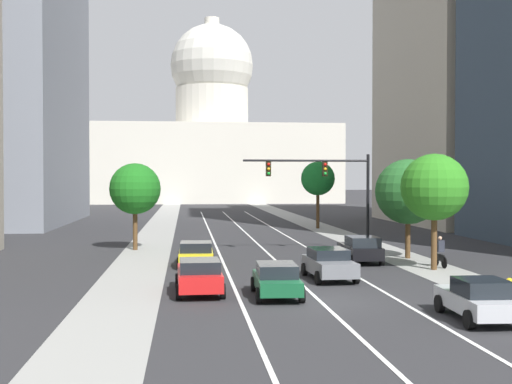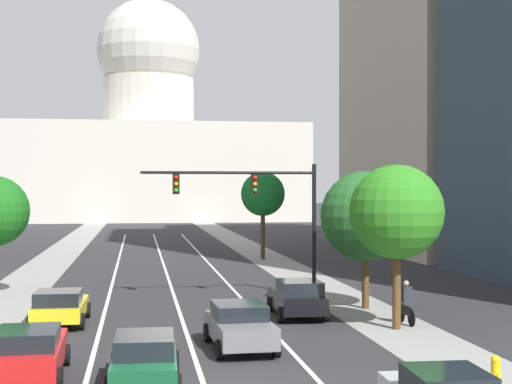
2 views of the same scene
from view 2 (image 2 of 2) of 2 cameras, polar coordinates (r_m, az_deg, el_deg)
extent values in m
plane|color=#2B2B2D|center=(60.39, -6.94, -4.78)|extent=(400.00, 400.00, 0.00)
cube|color=gray|center=(55.73, -15.05, -5.21)|extent=(3.21, 130.00, 0.01)
cube|color=gray|center=(56.23, 1.40, -5.15)|extent=(3.21, 130.00, 0.01)
cube|color=white|center=(45.46, -10.42, -6.45)|extent=(0.16, 90.00, 0.01)
cube|color=white|center=(45.47, -6.38, -6.45)|extent=(0.16, 90.00, 0.01)
cube|color=white|center=(45.71, -2.36, -6.41)|extent=(0.16, 90.00, 0.01)
cube|color=#B7AD99|center=(71.04, 16.17, 11.79)|extent=(18.94, 23.76, 39.00)
cube|color=beige|center=(129.97, -7.84, 1.38)|extent=(50.27, 23.46, 15.49)
cylinder|color=beige|center=(130.71, -7.85, 6.50)|extent=(14.85, 14.85, 7.84)
sphere|color=beige|center=(131.90, -7.85, 10.20)|extent=(16.90, 16.90, 16.90)
cylinder|color=beige|center=(133.42, -7.85, 13.42)|extent=(3.04, 3.04, 4.22)
cube|color=yellow|center=(31.94, -14.09, -8.28)|extent=(1.93, 4.15, 0.56)
cube|color=black|center=(31.13, -14.25, -7.49)|extent=(1.74, 1.97, 0.54)
cylinder|color=black|center=(33.47, -15.41, -8.37)|extent=(0.23, 0.64, 0.64)
cylinder|color=black|center=(33.27, -12.21, -8.42)|extent=(0.23, 0.64, 0.64)
cylinder|color=black|center=(30.73, -16.13, -9.16)|extent=(0.23, 0.64, 0.64)
cylinder|color=black|center=(30.52, -12.64, -9.22)|extent=(0.23, 0.64, 0.64)
cube|color=slate|center=(26.31, -1.17, -9.99)|extent=(1.99, 4.35, 0.69)
cube|color=black|center=(26.41, -1.25, -8.65)|extent=(1.76, 2.22, 0.50)
cylinder|color=black|center=(27.66, -3.57, -10.21)|extent=(0.25, 0.65, 0.64)
cylinder|color=black|center=(27.95, 0.16, -10.10)|extent=(0.25, 0.65, 0.64)
cylinder|color=black|center=(24.83, -2.67, -11.43)|extent=(0.25, 0.65, 0.64)
cylinder|color=black|center=(25.15, 1.48, -11.27)|extent=(0.25, 0.65, 0.64)
cube|color=#14512D|center=(21.85, -8.15, -12.31)|extent=(1.82, 4.17, 0.56)
cube|color=black|center=(21.65, -8.16, -10.97)|extent=(1.63, 2.24, 0.53)
cylinder|color=black|center=(23.31, -10.23, -12.21)|extent=(0.24, 0.65, 0.64)
cylinder|color=black|center=(23.28, -5.93, -12.22)|extent=(0.24, 0.65, 0.64)
cube|color=black|center=(32.86, 2.99, -7.91)|extent=(1.90, 4.30, 0.69)
cube|color=black|center=(32.12, 3.20, -6.97)|extent=(1.71, 2.12, 0.56)
cylinder|color=black|center=(34.18, 1.04, -8.18)|extent=(0.23, 0.64, 0.64)
cylinder|color=black|center=(34.49, 4.04, -8.10)|extent=(0.23, 0.64, 0.64)
cylinder|color=black|center=(31.35, 1.82, -8.95)|extent=(0.23, 0.64, 0.64)
cylinder|color=black|center=(31.69, 5.09, -8.86)|extent=(0.23, 0.64, 0.64)
cube|color=black|center=(17.61, 13.81, -13.41)|extent=(1.66, 1.88, 0.55)
cube|color=red|center=(23.26, -16.21, -11.38)|extent=(1.89, 4.54, 0.69)
cube|color=black|center=(22.56, -16.38, -10.20)|extent=(1.70, 2.17, 0.50)
cylinder|color=black|center=(24.92, -17.91, -11.40)|extent=(0.23, 0.64, 0.64)
cylinder|color=black|center=(24.74, -13.70, -11.48)|extent=(0.23, 0.64, 0.64)
cylinder|color=black|center=(21.76, -14.25, -13.12)|extent=(0.23, 0.64, 0.64)
cylinder|color=black|center=(37.91, 4.26, -2.88)|extent=(0.20, 0.20, 6.51)
cylinder|color=black|center=(37.15, -2.01, 1.42)|extent=(8.32, 0.14, 0.14)
cube|color=black|center=(37.31, -0.11, 0.57)|extent=(0.32, 0.28, 0.96)
sphere|color=red|center=(37.16, -0.07, 1.04)|extent=(0.20, 0.20, 0.20)
sphere|color=orange|center=(37.16, -0.07, 0.58)|extent=(0.20, 0.20, 0.20)
sphere|color=green|center=(37.16, -0.07, 0.11)|extent=(0.20, 0.20, 0.20)
cube|color=black|center=(36.94, -5.86, 0.58)|extent=(0.32, 0.28, 0.96)
sphere|color=red|center=(36.79, -5.85, 1.04)|extent=(0.20, 0.20, 0.20)
sphere|color=orange|center=(36.79, -5.85, 0.58)|extent=(0.20, 0.20, 0.20)
sphere|color=green|center=(36.79, -5.85, 0.11)|extent=(0.20, 0.20, 0.20)
cylinder|color=yellow|center=(22.31, 17.10, -12.71)|extent=(0.26, 0.26, 0.70)
sphere|color=yellow|center=(22.22, 17.11, -11.63)|extent=(0.26, 0.26, 0.26)
cylinder|color=yellow|center=(22.16, 17.29, -12.71)|extent=(0.10, 0.12, 0.10)
cylinder|color=black|center=(31.08, 11.29, -9.02)|extent=(0.09, 0.66, 0.66)
cylinder|color=black|center=(32.03, 10.56, -8.74)|extent=(0.09, 0.66, 0.66)
cube|color=black|center=(31.52, 10.92, -8.49)|extent=(0.11, 1.00, 0.36)
cube|color=#262833|center=(31.39, 10.96, -7.36)|extent=(0.37, 0.30, 0.64)
sphere|color=tan|center=(31.40, 10.91, -6.57)|extent=(0.22, 0.22, 0.22)
cylinder|color=#51381E|center=(30.23, 10.23, -6.86)|extent=(0.32, 0.32, 3.20)
sphere|color=#2C7C1E|center=(30.01, 10.24, -1.43)|extent=(3.60, 3.60, 3.60)
cylinder|color=#51381E|center=(58.43, 0.50, -3.11)|extent=(0.32, 0.32, 3.73)
sphere|color=#197129|center=(58.33, 0.50, -0.14)|extent=(3.31, 3.31, 3.31)
cylinder|color=#51381E|center=(35.13, 8.00, -6.25)|extent=(0.32, 0.32, 2.71)
sphere|color=#245D26|center=(34.92, 8.01, -1.75)|extent=(4.01, 4.01, 4.01)
camera|label=1|loc=(6.76, -156.77, -3.95)|focal=46.25mm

